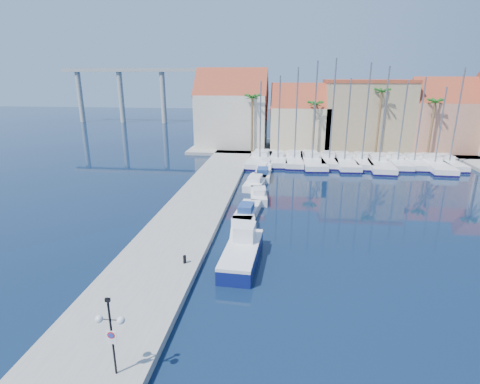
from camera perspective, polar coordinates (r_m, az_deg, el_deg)
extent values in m
plane|color=black|center=(23.36, 7.29, -15.74)|extent=(260.00, 260.00, 0.00)
cube|color=gray|center=(36.37, -7.03, -2.79)|extent=(6.00, 77.00, 0.50)
cube|color=gray|center=(69.52, 15.62, 6.42)|extent=(54.00, 16.00, 0.50)
cylinder|color=black|center=(17.43, -18.92, -20.16)|extent=(0.09, 0.09, 3.71)
cylinder|color=black|center=(17.03, -19.95, -17.78)|extent=(0.47, 0.06, 0.05)
cylinder|color=black|center=(16.86, -18.45, -18.02)|extent=(0.47, 0.06, 0.05)
sphere|color=white|center=(17.13, -20.69, -17.66)|extent=(0.33, 0.33, 0.33)
sphere|color=white|center=(16.77, -17.69, -18.14)|extent=(0.33, 0.33, 0.33)
cube|color=black|center=(16.44, -19.53, -15.25)|extent=(0.21, 0.12, 0.15)
cube|color=white|center=(17.33, -19.03, -20.02)|extent=(0.46, 0.04, 0.46)
cylinder|color=red|center=(17.29, -19.08, -19.94)|extent=(0.32, 0.02, 0.32)
cylinder|color=#1933A5|center=(17.28, -19.09, -19.96)|extent=(0.22, 0.02, 0.22)
cube|color=white|center=(17.53, -18.92, -20.87)|extent=(0.37, 0.04, 0.13)
cylinder|color=black|center=(26.03, -8.43, -10.11)|extent=(0.22, 0.22, 0.55)
cube|color=#0E1655|center=(26.77, 0.26, -9.75)|extent=(2.57, 6.80, 1.00)
cube|color=white|center=(26.50, 0.26, -8.57)|extent=(2.57, 6.80, 0.22)
cube|color=white|center=(27.44, 0.73, -6.21)|extent=(1.54, 1.86, 1.23)
cube|color=white|center=(30.56, 0.45, -6.38)|extent=(2.56, 6.35, 0.80)
cube|color=white|center=(29.71, 0.43, -5.62)|extent=(1.59, 2.29, 0.60)
cube|color=white|center=(35.12, 1.11, -3.14)|extent=(2.28, 5.74, 0.80)
cube|color=navy|center=(34.36, 0.94, -2.37)|extent=(1.42, 2.06, 0.60)
cube|color=white|center=(39.97, 2.83, -0.58)|extent=(2.14, 5.28, 0.80)
cube|color=white|center=(39.27, 2.87, 0.16)|extent=(1.32, 1.90, 0.60)
cube|color=white|center=(44.91, 2.45, 1.46)|extent=(2.66, 6.58, 0.80)
cube|color=white|center=(44.12, 2.32, 2.11)|extent=(1.65, 2.37, 0.60)
cube|color=white|center=(48.61, 3.50, 2.68)|extent=(1.96, 6.07, 0.80)
cube|color=navy|center=(47.85, 3.47, 3.31)|extent=(1.37, 2.13, 0.60)
cube|color=white|center=(54.34, 3.93, 4.25)|extent=(1.88, 5.15, 0.80)
cube|color=white|center=(53.69, 3.94, 4.86)|extent=(1.23, 1.83, 0.60)
cube|color=white|center=(56.94, 3.11, 4.98)|extent=(3.71, 11.68, 1.00)
cube|color=#100D42|center=(57.01, 3.10, 4.66)|extent=(3.77, 11.74, 0.28)
cube|color=white|center=(57.90, 3.27, 5.99)|extent=(2.31, 3.58, 0.60)
cylinder|color=slate|center=(55.40, 3.13, 10.86)|extent=(0.20, 0.20, 10.88)
cube|color=white|center=(56.76, 5.76, 4.87)|extent=(2.93, 9.05, 1.00)
cube|color=#100D42|center=(56.83, 5.75, 4.56)|extent=(3.00, 9.11, 0.28)
cube|color=white|center=(57.46, 5.75, 5.85)|extent=(1.80, 2.78, 0.60)
cylinder|color=slate|center=(55.30, 5.98, 11.20)|extent=(0.20, 0.20, 11.67)
cube|color=white|center=(56.92, 8.27, 4.82)|extent=(2.63, 9.89, 1.00)
cube|color=#100D42|center=(56.99, 8.26, 4.50)|extent=(2.69, 9.95, 0.28)
cube|color=white|center=(57.72, 8.30, 5.80)|extent=(1.82, 2.97, 0.60)
cylinder|color=slate|center=(55.36, 8.59, 11.67)|extent=(0.20, 0.20, 12.76)
cube|color=white|center=(56.97, 10.82, 4.70)|extent=(3.98, 12.04, 1.00)
cube|color=#100D42|center=(57.04, 10.81, 4.39)|extent=(4.05, 12.10, 0.28)
cube|color=white|center=(57.95, 10.71, 5.73)|extent=(2.42, 3.71, 0.60)
cylinder|color=slate|center=(55.28, 11.34, 11.97)|extent=(0.20, 0.20, 13.63)
cube|color=white|center=(57.66, 13.41, 4.68)|extent=(3.07, 9.33, 1.00)
cube|color=#100D42|center=(57.73, 13.39, 4.37)|extent=(3.13, 9.39, 0.28)
cube|color=white|center=(58.40, 13.44, 5.64)|extent=(1.87, 2.87, 0.60)
cylinder|color=slate|center=(56.09, 13.96, 12.05)|extent=(0.20, 0.20, 13.97)
cube|color=white|center=(57.34, 15.50, 4.46)|extent=(3.51, 11.22, 1.00)
cube|color=#100D42|center=(57.41, 15.47, 4.14)|extent=(3.58, 11.28, 0.28)
cube|color=white|center=(58.24, 15.35, 5.47)|extent=(2.20, 3.43, 0.60)
cylinder|color=slate|center=(55.81, 16.12, 10.50)|extent=(0.20, 0.20, 11.32)
cube|color=white|center=(58.10, 17.98, 4.40)|extent=(2.59, 8.75, 1.00)
cube|color=#100D42|center=(58.17, 17.95, 4.09)|extent=(2.65, 8.82, 0.28)
cube|color=white|center=(58.78, 17.93, 5.35)|extent=(1.68, 2.66, 0.60)
cylinder|color=slate|center=(56.60, 18.73, 11.40)|extent=(0.20, 0.20, 13.37)
cube|color=white|center=(57.76, 20.29, 4.10)|extent=(3.58, 11.76, 1.00)
cube|color=#100D42|center=(57.83, 20.25, 3.79)|extent=(3.64, 11.82, 0.28)
cube|color=white|center=(58.72, 20.18, 5.11)|extent=(2.28, 3.58, 0.60)
cylinder|color=slate|center=(56.14, 21.14, 10.86)|extent=(0.20, 0.20, 12.89)
cube|color=white|center=(59.53, 22.77, 4.19)|extent=(2.56, 9.33, 1.00)
cube|color=#100D42|center=(59.60, 22.74, 3.89)|extent=(2.62, 9.39, 0.28)
cube|color=white|center=(60.25, 22.65, 5.13)|extent=(1.73, 2.81, 0.60)
cylinder|color=slate|center=(58.15, 23.58, 9.83)|extent=(0.20, 0.20, 10.99)
cube|color=white|center=(60.06, 24.87, 4.03)|extent=(2.29, 8.36, 1.00)
cube|color=#100D42|center=(60.12, 24.83, 3.74)|extent=(2.35, 8.43, 0.28)
cube|color=white|center=(60.68, 24.74, 4.95)|extent=(1.55, 2.52, 0.60)
cylinder|color=slate|center=(58.71, 25.75, 9.86)|extent=(0.20, 0.20, 11.47)
cube|color=white|center=(60.54, 27.36, 3.79)|extent=(3.55, 11.67, 1.00)
cube|color=#100D42|center=(60.61, 27.32, 3.50)|extent=(3.62, 11.73, 0.28)
cube|color=white|center=(61.46, 27.16, 4.77)|extent=(2.26, 3.56, 0.60)
cylinder|color=slate|center=(59.12, 28.28, 8.95)|extent=(0.20, 0.20, 10.25)
cube|color=white|center=(62.06, 29.08, 3.83)|extent=(2.59, 8.74, 1.00)
cube|color=#100D42|center=(62.13, 29.04, 3.55)|extent=(2.65, 8.81, 0.28)
cube|color=white|center=(62.68, 28.88, 4.73)|extent=(1.68, 2.66, 0.60)
cylinder|color=slate|center=(60.70, 30.19, 10.01)|extent=(0.20, 0.20, 12.69)
cube|color=beige|center=(67.71, -1.19, 10.84)|extent=(12.00, 9.00, 9.00)
cube|color=maroon|center=(67.34, -1.21, 14.65)|extent=(12.30, 9.00, 9.00)
cube|color=beige|center=(67.20, 9.15, 9.72)|extent=(10.00, 8.00, 7.00)
cube|color=maroon|center=(66.84, 9.30, 12.70)|extent=(10.30, 8.00, 8.00)
cube|color=#98855D|center=(69.25, 18.50, 10.95)|extent=(14.00, 10.00, 11.00)
cube|color=maroon|center=(68.93, 18.97, 15.69)|extent=(14.20, 10.20, 0.50)
cube|color=tan|center=(71.77, 28.06, 8.81)|extent=(10.00, 8.00, 8.00)
cube|color=maroon|center=(71.42, 28.52, 11.97)|extent=(10.30, 8.00, 8.00)
cylinder|color=brown|center=(62.32, 1.86, 10.27)|extent=(0.36, 0.36, 9.00)
sphere|color=#1B5C1A|center=(61.93, 1.90, 14.27)|extent=(2.60, 2.60, 2.60)
cylinder|color=brown|center=(62.30, 11.18, 9.49)|extent=(0.36, 0.36, 8.00)
sphere|color=#1B5C1A|center=(61.91, 11.39, 13.02)|extent=(2.60, 2.60, 2.60)
cylinder|color=brown|center=(63.68, 20.37, 9.82)|extent=(0.36, 0.36, 10.00)
sphere|color=#1B5C1A|center=(63.31, 20.84, 14.16)|extent=(2.60, 2.60, 2.60)
cylinder|color=brown|center=(66.05, 27.13, 8.58)|extent=(0.36, 0.36, 8.50)
sphere|color=#1B5C1A|center=(65.68, 27.63, 12.10)|extent=(2.60, 2.60, 2.60)
cube|color=#9E9E99|center=(108.30, -13.97, 17.59)|extent=(48.00, 2.20, 0.90)
cylinder|color=#9E9E99|center=(116.88, -23.18, 13.24)|extent=(1.40, 1.40, 14.00)
cylinder|color=#9E9E99|center=(111.47, -17.67, 13.67)|extent=(1.40, 1.40, 14.00)
cylinder|color=#9E9E99|center=(107.13, -11.63, 13.99)|extent=(1.40, 1.40, 14.00)
cylinder|color=#9E9E99|center=(104.00, -5.15, 14.17)|extent=(1.40, 1.40, 14.00)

